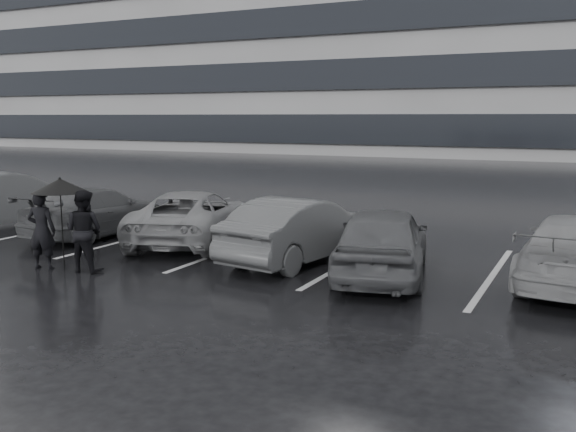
# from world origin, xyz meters

# --- Properties ---
(ground) EXTENTS (160.00, 160.00, 0.00)m
(ground) POSITION_xyz_m (0.00, 0.00, 0.00)
(ground) COLOR black
(ground) RESTS_ON ground
(car_main) EXTENTS (2.40, 4.17, 1.34)m
(car_main) POSITION_xyz_m (1.57, 1.56, 0.67)
(car_main) COLOR black
(car_main) RESTS_ON ground
(car_west_a) EXTENTS (2.00, 4.13, 1.30)m
(car_west_a) POSITION_xyz_m (-0.35, 2.09, 0.65)
(car_west_a) COLOR #29292B
(car_west_a) RESTS_ON ground
(car_west_b) EXTENTS (3.30, 4.84, 1.23)m
(car_west_b) POSITION_xyz_m (-3.43, 2.73, 0.61)
(car_west_b) COLOR #555558
(car_west_b) RESTS_ON ground
(car_west_c) EXTENTS (1.67, 4.10, 1.19)m
(car_west_c) POSITION_xyz_m (-6.07, 2.47, 0.59)
(car_west_c) COLOR black
(car_west_c) RESTS_ON ground
(car_west_d) EXTENTS (2.60, 4.73, 1.48)m
(car_west_d) POSITION_xyz_m (-9.29, 2.52, 0.74)
(car_west_d) COLOR #29292B
(car_west_d) RESTS_ON ground
(pedestrian_left) EXTENTS (0.64, 0.52, 1.52)m
(pedestrian_left) POSITION_xyz_m (-4.54, -0.72, 0.76)
(pedestrian_left) COLOR black
(pedestrian_left) RESTS_ON ground
(pedestrian_right) EXTENTS (0.82, 0.68, 1.57)m
(pedestrian_right) POSITION_xyz_m (-3.66, -0.51, 0.78)
(pedestrian_right) COLOR black
(pedestrian_right) RESTS_ON ground
(umbrella) EXTENTS (1.05, 1.05, 1.78)m
(umbrella) POSITION_xyz_m (-4.17, -0.55, 1.62)
(umbrella) COLOR black
(umbrella) RESTS_ON ground
(stall_stripes) EXTENTS (19.72, 5.00, 0.00)m
(stall_stripes) POSITION_xyz_m (-0.80, 2.50, 0.00)
(stall_stripes) COLOR #ACACAF
(stall_stripes) RESTS_ON ground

